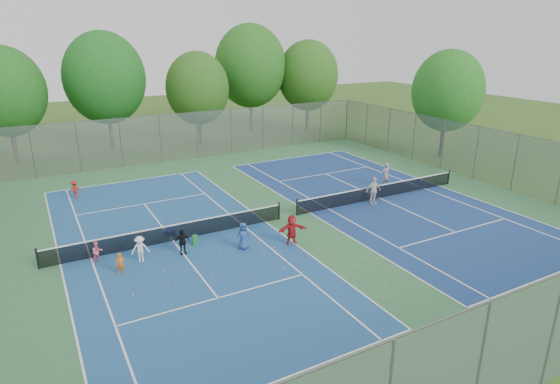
# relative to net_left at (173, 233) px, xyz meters

# --- Properties ---
(ground) EXTENTS (120.00, 120.00, 0.00)m
(ground) POSITION_rel_net_left_xyz_m (7.00, 0.00, -0.46)
(ground) COLOR #32571B
(ground) RESTS_ON ground
(court_pad) EXTENTS (32.00, 32.00, 0.01)m
(court_pad) POSITION_rel_net_left_xyz_m (7.00, 0.00, -0.45)
(court_pad) COLOR #31673C
(court_pad) RESTS_ON ground
(court_left) EXTENTS (10.97, 23.77, 0.01)m
(court_left) POSITION_rel_net_left_xyz_m (0.00, 0.00, -0.44)
(court_left) COLOR navy
(court_left) RESTS_ON court_pad
(court_right) EXTENTS (10.97, 23.77, 0.01)m
(court_right) POSITION_rel_net_left_xyz_m (14.00, 0.00, -0.44)
(court_right) COLOR navy
(court_right) RESTS_ON court_pad
(net_left) EXTENTS (12.87, 0.10, 0.91)m
(net_left) POSITION_rel_net_left_xyz_m (0.00, 0.00, 0.00)
(net_left) COLOR black
(net_left) RESTS_ON ground
(net_right) EXTENTS (12.87, 0.10, 0.91)m
(net_right) POSITION_rel_net_left_xyz_m (14.00, 0.00, 0.00)
(net_right) COLOR black
(net_right) RESTS_ON ground
(fence_north) EXTENTS (32.00, 0.10, 4.00)m
(fence_north) POSITION_rel_net_left_xyz_m (7.00, 16.00, 1.54)
(fence_north) COLOR gray
(fence_north) RESTS_ON ground
(fence_south) EXTENTS (32.00, 0.10, 4.00)m
(fence_south) POSITION_rel_net_left_xyz_m (7.00, -16.00, 1.54)
(fence_south) COLOR gray
(fence_south) RESTS_ON ground
(fence_east) EXTENTS (0.10, 32.00, 4.00)m
(fence_east) POSITION_rel_net_left_xyz_m (23.00, 0.00, 1.54)
(fence_east) COLOR gray
(fence_east) RESTS_ON ground
(tree_nw) EXTENTS (6.40, 6.40, 9.58)m
(tree_nw) POSITION_rel_net_left_xyz_m (-7.00, 22.00, 5.44)
(tree_nw) COLOR #443326
(tree_nw) RESTS_ON ground
(tree_nl) EXTENTS (7.20, 7.20, 10.69)m
(tree_nl) POSITION_rel_net_left_xyz_m (1.00, 23.00, 6.09)
(tree_nl) COLOR #443326
(tree_nl) RESTS_ON ground
(tree_nc) EXTENTS (6.00, 6.00, 8.85)m
(tree_nc) POSITION_rel_net_left_xyz_m (9.00, 21.00, 4.94)
(tree_nc) COLOR #443326
(tree_nc) RESTS_ON ground
(tree_nr) EXTENTS (7.60, 7.60, 11.42)m
(tree_nr) POSITION_rel_net_left_xyz_m (16.00, 24.00, 6.59)
(tree_nr) COLOR #443326
(tree_nr) RESTS_ON ground
(tree_ne) EXTENTS (6.60, 6.60, 9.77)m
(tree_ne) POSITION_rel_net_left_xyz_m (22.00, 22.00, 5.51)
(tree_ne) COLOR #443326
(tree_ne) RESTS_ON ground
(tree_side_e) EXTENTS (6.00, 6.00, 9.20)m
(tree_side_e) POSITION_rel_net_left_xyz_m (26.00, 6.00, 5.29)
(tree_side_e) COLOR #443326
(tree_side_e) RESTS_ON ground
(ball_crate) EXTENTS (0.49, 0.49, 0.34)m
(ball_crate) POSITION_rel_net_left_xyz_m (0.07, 0.77, -0.28)
(ball_crate) COLOR blue
(ball_crate) RESTS_ON ground
(ball_hopper) EXTENTS (0.29, 0.29, 0.51)m
(ball_hopper) POSITION_rel_net_left_xyz_m (0.89, -0.96, -0.20)
(ball_hopper) COLOR #258A30
(ball_hopper) RESTS_ON ground
(student_a) EXTENTS (0.41, 0.29, 1.03)m
(student_a) POSITION_rel_net_left_xyz_m (-3.09, -2.32, 0.06)
(student_a) COLOR orange
(student_a) RESTS_ON ground
(student_b) EXTENTS (0.60, 0.52, 1.07)m
(student_b) POSITION_rel_net_left_xyz_m (-3.84, -0.60, 0.08)
(student_b) COLOR #FA618B
(student_b) RESTS_ON ground
(student_c) EXTENTS (0.92, 0.62, 1.32)m
(student_c) POSITION_rel_net_left_xyz_m (-2.01, -1.52, 0.21)
(student_c) COLOR silver
(student_c) RESTS_ON ground
(student_d) EXTENTS (0.79, 0.34, 1.34)m
(student_d) POSITION_rel_net_left_xyz_m (-0.00, -1.72, 0.21)
(student_d) COLOR black
(student_d) RESTS_ON ground
(student_e) EXTENTS (0.81, 0.67, 1.43)m
(student_e) POSITION_rel_net_left_xyz_m (2.88, -2.65, 0.26)
(student_e) COLOR #284C93
(student_e) RESTS_ON ground
(student_f) EXTENTS (1.56, 0.73, 1.62)m
(student_f) POSITION_rel_net_left_xyz_m (5.32, -3.33, 0.35)
(student_f) COLOR red
(student_f) RESTS_ON ground
(child_far_baseline) EXTENTS (0.84, 0.58, 1.20)m
(child_far_baseline) POSITION_rel_net_left_xyz_m (-3.70, 9.79, 0.14)
(child_far_baseline) COLOR #A21E17
(child_far_baseline) RESTS_ON ground
(instructor) EXTENTS (0.63, 0.42, 1.74)m
(instructor) POSITION_rel_net_left_xyz_m (15.99, 1.78, 0.41)
(instructor) COLOR gray
(instructor) RESTS_ON ground
(teen_court_b) EXTENTS (1.08, 0.52, 1.79)m
(teen_court_b) POSITION_rel_net_left_xyz_m (12.92, -0.61, 0.44)
(teen_court_b) COLOR silver
(teen_court_b) RESTS_ON ground
(tennis_ball_0) EXTENTS (0.07, 0.07, 0.07)m
(tennis_ball_0) POSITION_rel_net_left_xyz_m (0.53, -1.22, -0.42)
(tennis_ball_0) COLOR gold
(tennis_ball_0) RESTS_ON ground
(tennis_ball_1) EXTENTS (0.07, 0.07, 0.07)m
(tennis_ball_1) POSITION_rel_net_left_xyz_m (3.63, -5.52, -0.42)
(tennis_ball_1) COLOR #C8E234
(tennis_ball_1) RESTS_ON ground
(tennis_ball_2) EXTENTS (0.07, 0.07, 0.07)m
(tennis_ball_2) POSITION_rel_net_left_xyz_m (4.27, -3.36, -0.42)
(tennis_ball_2) COLOR #DDEE37
(tennis_ball_2) RESTS_ON ground
(tennis_ball_3) EXTENTS (0.07, 0.07, 0.07)m
(tennis_ball_3) POSITION_rel_net_left_xyz_m (1.60, -2.68, -0.42)
(tennis_ball_3) COLOR #B5C52D
(tennis_ball_3) RESTS_ON ground
(tennis_ball_4) EXTENTS (0.07, 0.07, 0.07)m
(tennis_ball_4) POSITION_rel_net_left_xyz_m (-3.05, -4.49, -0.42)
(tennis_ball_4) COLOR #AFD331
(tennis_ball_4) RESTS_ON ground
(tennis_ball_5) EXTENTS (0.07, 0.07, 0.07)m
(tennis_ball_5) POSITION_rel_net_left_xyz_m (-1.33, -3.01, -0.42)
(tennis_ball_5) COLOR #D2F238
(tennis_ball_5) RESTS_ON ground
(tennis_ball_6) EXTENTS (0.07, 0.07, 0.07)m
(tennis_ball_6) POSITION_rel_net_left_xyz_m (2.09, -5.42, -0.42)
(tennis_ball_6) COLOR #B2D030
(tennis_ball_6) RESTS_ON ground
(tennis_ball_7) EXTENTS (0.07, 0.07, 0.07)m
(tennis_ball_7) POSITION_rel_net_left_xyz_m (3.92, -2.31, -0.42)
(tennis_ball_7) COLOR #C2E334
(tennis_ball_7) RESTS_ON ground
(tennis_ball_8) EXTENTS (0.07, 0.07, 0.07)m
(tennis_ball_8) POSITION_rel_net_left_xyz_m (3.47, -3.76, -0.42)
(tennis_ball_8) COLOR #CEE535
(tennis_ball_8) RESTS_ON ground
(tennis_ball_9) EXTENTS (0.07, 0.07, 0.07)m
(tennis_ball_9) POSITION_rel_net_left_xyz_m (-1.54, -4.39, -0.42)
(tennis_ball_9) COLOR gold
(tennis_ball_9) RESTS_ON ground
(tennis_ball_10) EXTENTS (0.07, 0.07, 0.07)m
(tennis_ball_10) POSITION_rel_net_left_xyz_m (0.51, -4.44, -0.42)
(tennis_ball_10) COLOR #C6D832
(tennis_ball_10) RESTS_ON ground
(tennis_ball_11) EXTENTS (0.07, 0.07, 0.07)m
(tennis_ball_11) POSITION_rel_net_left_xyz_m (4.04, -6.41, -0.42)
(tennis_ball_11) COLOR #BAD331
(tennis_ball_11) RESTS_ON ground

